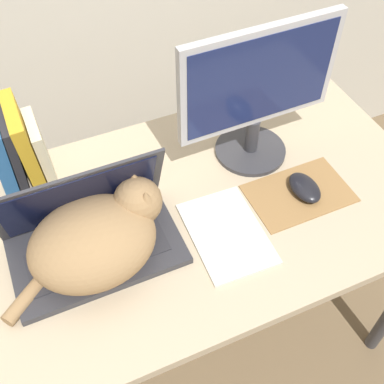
{
  "coord_description": "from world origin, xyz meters",
  "views": [
    {
      "loc": [
        -0.28,
        -0.35,
        1.67
      ],
      "look_at": [
        0.01,
        0.31,
        0.84
      ],
      "focal_mm": 45.0,
      "sensor_mm": 36.0,
      "label": 1
    }
  ],
  "objects_px": {
    "cat": "(98,237)",
    "notepad": "(227,233)",
    "computer_mouse": "(305,188)",
    "book_row": "(19,152)",
    "external_monitor": "(258,92)",
    "laptop": "(92,235)"
  },
  "relations": [
    {
      "from": "cat",
      "to": "external_monitor",
      "type": "relative_size",
      "value": 0.95
    },
    {
      "from": "computer_mouse",
      "to": "external_monitor",
      "type": "bearing_deg",
      "value": 106.2
    },
    {
      "from": "external_monitor",
      "to": "book_row",
      "type": "bearing_deg",
      "value": 167.74
    },
    {
      "from": "cat",
      "to": "external_monitor",
      "type": "distance_m",
      "value": 0.52
    },
    {
      "from": "laptop",
      "to": "book_row",
      "type": "distance_m",
      "value": 0.28
    },
    {
      "from": "laptop",
      "to": "notepad",
      "type": "distance_m",
      "value": 0.32
    },
    {
      "from": "computer_mouse",
      "to": "notepad",
      "type": "distance_m",
      "value": 0.24
    },
    {
      "from": "cat",
      "to": "computer_mouse",
      "type": "relative_size",
      "value": 3.8
    },
    {
      "from": "laptop",
      "to": "external_monitor",
      "type": "xyz_separation_m",
      "value": [
        0.48,
        0.13,
        0.16
      ]
    },
    {
      "from": "cat",
      "to": "notepad",
      "type": "bearing_deg",
      "value": -11.39
    },
    {
      "from": "laptop",
      "to": "computer_mouse",
      "type": "relative_size",
      "value": 3.64
    },
    {
      "from": "book_row",
      "to": "notepad",
      "type": "bearing_deg",
      "value": -41.66
    },
    {
      "from": "laptop",
      "to": "external_monitor",
      "type": "height_order",
      "value": "external_monitor"
    },
    {
      "from": "external_monitor",
      "to": "notepad",
      "type": "distance_m",
      "value": 0.36
    },
    {
      "from": "computer_mouse",
      "to": "notepad",
      "type": "bearing_deg",
      "value": -170.96
    },
    {
      "from": "laptop",
      "to": "external_monitor",
      "type": "bearing_deg",
      "value": 15.16
    },
    {
      "from": "external_monitor",
      "to": "book_row",
      "type": "distance_m",
      "value": 0.6
    },
    {
      "from": "book_row",
      "to": "cat",
      "type": "bearing_deg",
      "value": -70.13
    },
    {
      "from": "computer_mouse",
      "to": "cat",
      "type": "bearing_deg",
      "value": 177.82
    },
    {
      "from": "computer_mouse",
      "to": "laptop",
      "type": "bearing_deg",
      "value": 174.04
    },
    {
      "from": "cat",
      "to": "laptop",
      "type": "bearing_deg",
      "value": 104.17
    },
    {
      "from": "cat",
      "to": "book_row",
      "type": "bearing_deg",
      "value": 109.87
    }
  ]
}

